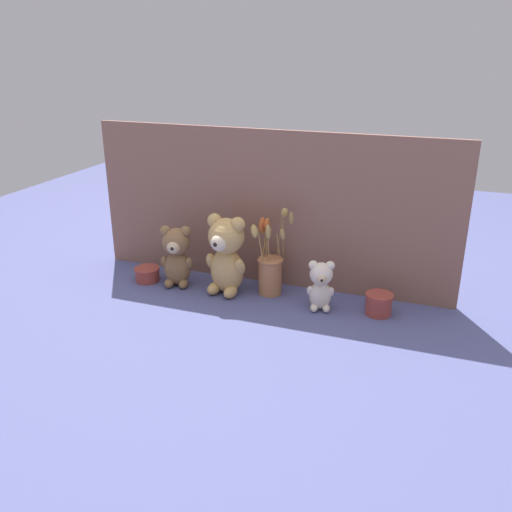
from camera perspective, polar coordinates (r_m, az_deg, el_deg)
ground_plane at (r=2.05m, az=-0.19°, el=-4.46°), size 4.00×4.00×0.00m
backdrop_wall at (r=2.09m, az=1.39°, el=4.95°), size 1.44×0.02×0.61m
teddy_bear_large at (r=2.04m, az=-3.16°, el=0.29°), size 0.17×0.16×0.31m
teddy_bear_medium at (r=2.13m, az=-8.37°, el=0.13°), size 0.14×0.12×0.25m
teddy_bear_small at (r=1.94m, az=6.84°, el=-2.99°), size 0.10×0.09×0.19m
flower_vase at (r=2.05m, az=1.50°, el=-1.24°), size 0.15×0.13×0.34m
decorative_tin_tall at (r=1.97m, az=12.80°, el=-4.94°), size 0.10×0.10×0.08m
decorative_tin_short at (r=2.23m, az=-11.37°, el=-1.88°), size 0.10×0.10×0.06m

